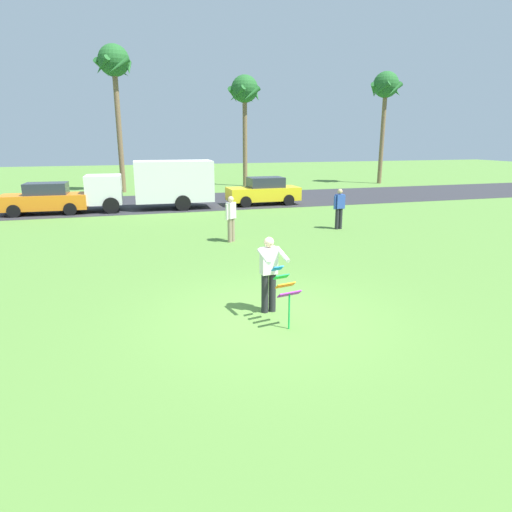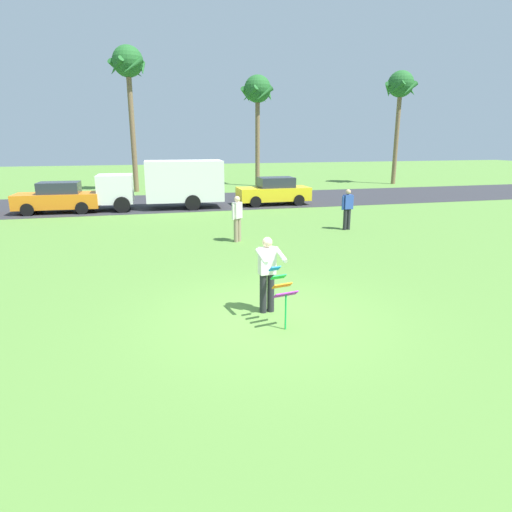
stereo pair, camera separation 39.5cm
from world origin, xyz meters
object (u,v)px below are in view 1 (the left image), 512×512
at_px(person_kite_flyer, 269,272).
at_px(palm_tree_far_left, 386,90).
at_px(kite_held, 285,288).
at_px(parked_truck_white_box, 159,183).
at_px(palm_tree_centre_far, 245,94).
at_px(person_walker_far, 339,208).
at_px(parked_car_yellow, 264,191).
at_px(palm_tree_right_near, 114,68).
at_px(parked_car_orange, 45,199).
at_px(person_walker_near, 231,217).

distance_m(person_kite_flyer, palm_tree_far_left, 32.02).
relative_size(kite_held, parked_truck_white_box, 0.18).
distance_m(palm_tree_centre_far, person_walker_far, 19.54).
xyz_separation_m(parked_car_yellow, palm_tree_right_near, (-7.93, 8.80, 7.65)).
xyz_separation_m(parked_car_yellow, person_walker_far, (0.92, -7.89, 0.16)).
distance_m(parked_car_orange, palm_tree_centre_far, 18.37).
bearing_deg(person_walker_far, parked_car_orange, 148.23).
height_order(parked_car_orange, parked_car_yellow, same).
distance_m(kite_held, parked_truck_white_box, 16.93).
relative_size(parked_truck_white_box, person_walker_far, 3.91).
distance_m(person_kite_flyer, palm_tree_right_near, 26.12).
distance_m(parked_truck_white_box, palm_tree_far_left, 22.50).
distance_m(parked_car_orange, person_walker_near, 11.83).
bearing_deg(person_walker_far, person_kite_flyer, -125.57).
bearing_deg(person_walker_far, palm_tree_far_left, 53.87).
bearing_deg(parked_truck_white_box, palm_tree_centre_far, 53.77).
relative_size(person_kite_flyer, parked_truck_white_box, 0.26).
relative_size(parked_car_orange, parked_car_yellow, 1.01).
height_order(parked_car_orange, person_walker_near, person_walker_near).
distance_m(person_kite_flyer, parked_truck_white_box, 16.09).
bearing_deg(person_walker_near, palm_tree_centre_far, 73.40).
xyz_separation_m(person_kite_flyer, parked_car_orange, (-6.91, 16.04, -0.18)).
relative_size(palm_tree_far_left, person_walker_far, 5.28).
distance_m(palm_tree_far_left, person_walker_near, 26.22).
distance_m(kite_held, parked_car_orange, 18.27).
distance_m(kite_held, parked_car_yellow, 17.56).
bearing_deg(palm_tree_right_near, person_walker_near, -77.84).
xyz_separation_m(palm_tree_centre_far, person_walker_far, (-0.82, -18.50, -6.24)).
height_order(person_kite_flyer, palm_tree_far_left, palm_tree_far_left).
bearing_deg(palm_tree_right_near, person_walker_far, -62.09).
bearing_deg(palm_tree_centre_far, parked_car_yellow, -99.29).
xyz_separation_m(parked_car_orange, palm_tree_centre_far, (13.56, 10.61, 6.40)).
distance_m(kite_held, palm_tree_right_near, 26.95).
bearing_deg(palm_tree_centre_far, kite_held, -103.44).
xyz_separation_m(palm_tree_right_near, palm_tree_centre_far, (9.66, 1.81, -1.25)).
relative_size(parked_car_yellow, palm_tree_right_near, 0.42).
xyz_separation_m(parked_truck_white_box, person_walker_far, (6.95, -7.89, -0.48)).
bearing_deg(palm_tree_centre_far, palm_tree_right_near, -169.41).
height_order(kite_held, palm_tree_far_left, palm_tree_far_left).
bearing_deg(person_kite_flyer, palm_tree_right_near, 96.91).
bearing_deg(kite_held, person_kite_flyer, 95.35).
bearing_deg(parked_truck_white_box, person_walker_near, -77.79).
bearing_deg(palm_tree_centre_far, person_walker_far, -92.53).
relative_size(parked_car_orange, palm_tree_centre_far, 0.49).
height_order(person_kite_flyer, parked_car_yellow, person_kite_flyer).
relative_size(parked_truck_white_box, person_walker_near, 3.91).
bearing_deg(kite_held, parked_truck_white_box, 94.08).
height_order(palm_tree_right_near, palm_tree_far_left, palm_tree_right_near).
distance_m(parked_car_orange, person_walker_far, 14.99).
bearing_deg(palm_tree_right_near, parked_car_yellow, -48.00).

